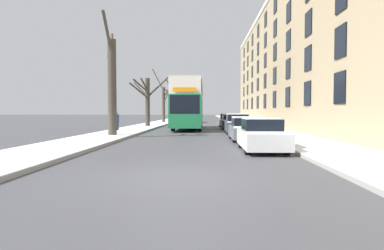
{
  "coord_description": "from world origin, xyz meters",
  "views": [
    {
      "loc": [
        0.66,
        -8.43,
        1.64
      ],
      "look_at": [
        -0.4,
        17.45,
        0.61
      ],
      "focal_mm": 32.0,
      "sensor_mm": 36.0,
      "label": 1
    }
  ],
  "objects_px": {
    "bare_tree_left_3": "(173,98)",
    "parked_car_3": "(231,122)",
    "parked_car_2": "(237,124)",
    "bare_tree_left_0": "(112,83)",
    "bare_tree_left_2": "(164,102)",
    "double_decker_bus": "(188,102)",
    "pedestrian_left_sidewalk": "(117,121)",
    "oncoming_van": "(185,114)",
    "parked_car_0": "(262,136)",
    "parked_car_1": "(247,129)",
    "parked_car_4": "(227,121)",
    "bare_tree_left_1": "(147,100)"
  },
  "relations": [
    {
      "from": "bare_tree_left_3",
      "to": "parked_car_3",
      "type": "relative_size",
      "value": 1.92
    },
    {
      "from": "parked_car_2",
      "to": "parked_car_3",
      "type": "height_order",
      "value": "parked_car_2"
    },
    {
      "from": "bare_tree_left_0",
      "to": "bare_tree_left_2",
      "type": "distance_m",
      "value": 26.46
    },
    {
      "from": "double_decker_bus",
      "to": "parked_car_3",
      "type": "relative_size",
      "value": 2.72
    },
    {
      "from": "pedestrian_left_sidewalk",
      "to": "oncoming_van",
      "type": "bearing_deg",
      "value": -162.14
    },
    {
      "from": "bare_tree_left_2",
      "to": "parked_car_0",
      "type": "relative_size",
      "value": 1.89
    },
    {
      "from": "parked_car_1",
      "to": "parked_car_3",
      "type": "bearing_deg",
      "value": 90.0
    },
    {
      "from": "parked_car_4",
      "to": "parked_car_1",
      "type": "bearing_deg",
      "value": -90.0
    },
    {
      "from": "parked_car_1",
      "to": "pedestrian_left_sidewalk",
      "type": "xyz_separation_m",
      "value": [
        -9.34,
        7.21,
        0.23
      ]
    },
    {
      "from": "bare_tree_left_2",
      "to": "parked_car_0",
      "type": "bearing_deg",
      "value": -76.17
    },
    {
      "from": "pedestrian_left_sidewalk",
      "to": "bare_tree_left_0",
      "type": "bearing_deg",
      "value": 38.91
    },
    {
      "from": "oncoming_van",
      "to": "pedestrian_left_sidewalk",
      "type": "distance_m",
      "value": 24.08
    },
    {
      "from": "parked_car_2",
      "to": "parked_car_1",
      "type": "bearing_deg",
      "value": -90.0
    },
    {
      "from": "parked_car_0",
      "to": "parked_car_1",
      "type": "distance_m",
      "value": 5.22
    },
    {
      "from": "double_decker_bus",
      "to": "oncoming_van",
      "type": "relative_size",
      "value": 1.97
    },
    {
      "from": "parked_car_3",
      "to": "oncoming_van",
      "type": "bearing_deg",
      "value": 105.97
    },
    {
      "from": "parked_car_4",
      "to": "pedestrian_left_sidewalk",
      "type": "xyz_separation_m",
      "value": [
        -9.34,
        -10.6,
        0.21
      ]
    },
    {
      "from": "bare_tree_left_2",
      "to": "oncoming_van",
      "type": "distance_m",
      "value": 4.2
    },
    {
      "from": "bare_tree_left_0",
      "to": "bare_tree_left_1",
      "type": "bearing_deg",
      "value": 90.26
    },
    {
      "from": "bare_tree_left_0",
      "to": "oncoming_van",
      "type": "bearing_deg",
      "value": 84.29
    },
    {
      "from": "parked_car_4",
      "to": "parked_car_2",
      "type": "bearing_deg",
      "value": -90.0
    },
    {
      "from": "bare_tree_left_2",
      "to": "pedestrian_left_sidewalk",
      "type": "distance_m",
      "value": 21.33
    },
    {
      "from": "bare_tree_left_3",
      "to": "pedestrian_left_sidewalk",
      "type": "distance_m",
      "value": 34.89
    },
    {
      "from": "bare_tree_left_3",
      "to": "parked_car_4",
      "type": "height_order",
      "value": "bare_tree_left_3"
    },
    {
      "from": "bare_tree_left_3",
      "to": "oncoming_van",
      "type": "distance_m",
      "value": 11.68
    },
    {
      "from": "bare_tree_left_0",
      "to": "pedestrian_left_sidewalk",
      "type": "height_order",
      "value": "bare_tree_left_0"
    },
    {
      "from": "oncoming_van",
      "to": "bare_tree_left_2",
      "type": "bearing_deg",
      "value": -138.9
    },
    {
      "from": "bare_tree_left_0",
      "to": "parked_car_2",
      "type": "xyz_separation_m",
      "value": [
        8.26,
        3.98,
        -2.74
      ]
    },
    {
      "from": "bare_tree_left_1",
      "to": "bare_tree_left_0",
      "type": "bearing_deg",
      "value": -89.74
    },
    {
      "from": "bare_tree_left_0",
      "to": "bare_tree_left_1",
      "type": "xyz_separation_m",
      "value": [
        -0.06,
        13.25,
        -0.57
      ]
    },
    {
      "from": "bare_tree_left_3",
      "to": "pedestrian_left_sidewalk",
      "type": "relative_size",
      "value": 5.03
    },
    {
      "from": "bare_tree_left_2",
      "to": "parked_car_0",
      "type": "distance_m",
      "value": 34.71
    },
    {
      "from": "bare_tree_left_2",
      "to": "parked_car_4",
      "type": "relative_size",
      "value": 1.79
    },
    {
      "from": "parked_car_3",
      "to": "pedestrian_left_sidewalk",
      "type": "height_order",
      "value": "pedestrian_left_sidewalk"
    },
    {
      "from": "bare_tree_left_3",
      "to": "parked_car_3",
      "type": "distance_m",
      "value": 31.02
    },
    {
      "from": "parked_car_1",
      "to": "parked_car_4",
      "type": "xyz_separation_m",
      "value": [
        0.0,
        17.82,
        0.02
      ]
    },
    {
      "from": "parked_car_0",
      "to": "parked_car_3",
      "type": "xyz_separation_m",
      "value": [
        -0.0,
        17.44,
        0.01
      ]
    },
    {
      "from": "parked_car_2",
      "to": "parked_car_4",
      "type": "relative_size",
      "value": 0.96
    },
    {
      "from": "parked_car_1",
      "to": "parked_car_2",
      "type": "relative_size",
      "value": 1.06
    },
    {
      "from": "bare_tree_left_1",
      "to": "bare_tree_left_2",
      "type": "xyz_separation_m",
      "value": [
        0.04,
        13.21,
        0.08
      ]
    },
    {
      "from": "bare_tree_left_3",
      "to": "pedestrian_left_sidewalk",
      "type": "xyz_separation_m",
      "value": [
        -1.13,
        -34.72,
        -3.24
      ]
    },
    {
      "from": "pedestrian_left_sidewalk",
      "to": "bare_tree_left_3",
      "type": "bearing_deg",
      "value": -154.51
    },
    {
      "from": "bare_tree_left_1",
      "to": "parked_car_4",
      "type": "bearing_deg",
      "value": 17.43
    },
    {
      "from": "bare_tree_left_0",
      "to": "oncoming_van",
      "type": "height_order",
      "value": "bare_tree_left_0"
    },
    {
      "from": "parked_car_0",
      "to": "pedestrian_left_sidewalk",
      "type": "xyz_separation_m",
      "value": [
        -9.34,
        12.43,
        0.22
      ]
    },
    {
      "from": "double_decker_bus",
      "to": "parked_car_2",
      "type": "bearing_deg",
      "value": -56.96
    },
    {
      "from": "parked_car_0",
      "to": "parked_car_2",
      "type": "height_order",
      "value": "parked_car_2"
    },
    {
      "from": "parked_car_4",
      "to": "bare_tree_left_2",
      "type": "bearing_deg",
      "value": 128.0
    },
    {
      "from": "oncoming_van",
      "to": "bare_tree_left_1",
      "type": "bearing_deg",
      "value": -100.63
    },
    {
      "from": "parked_car_2",
      "to": "parked_car_3",
      "type": "distance_m",
      "value": 6.28
    }
  ]
}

